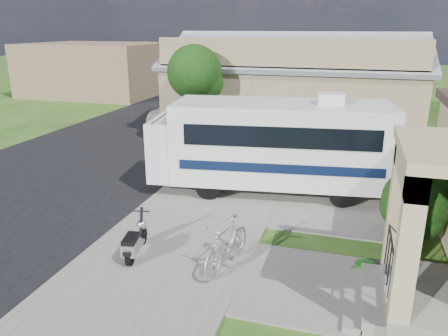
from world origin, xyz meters
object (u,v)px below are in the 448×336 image
(shrub, at_px, (419,198))
(bicycle, at_px, (227,246))
(scooter, at_px, (135,241))
(garden_hose, at_px, (365,269))
(van, at_px, (213,93))
(motorhome, at_px, (272,143))
(pickup_truck, at_px, (181,112))

(shrub, relative_size, bicycle, 1.18)
(bicycle, bearing_deg, scooter, -163.97)
(bicycle, bearing_deg, garden_hose, 26.21)
(van, bearing_deg, motorhome, -57.72)
(bicycle, xyz_separation_m, pickup_truck, (-6.68, 13.84, 0.18))
(scooter, xyz_separation_m, bicycle, (2.24, 0.14, 0.14))
(bicycle, bearing_deg, shrub, 45.41)
(pickup_truck, distance_m, van, 6.90)
(van, height_order, garden_hose, van)
(shrub, bearing_deg, scooter, -155.93)
(motorhome, xyz_separation_m, van, (-7.10, 15.54, -0.87))
(motorhome, relative_size, shrub, 3.45)
(bicycle, xyz_separation_m, van, (-7.09, 20.73, 0.23))
(van, bearing_deg, shrub, -50.05)
(van, distance_m, garden_hose, 22.41)
(motorhome, height_order, scooter, motorhome)
(garden_hose, bearing_deg, bicycle, -166.22)
(shrub, distance_m, pickup_truck, 15.57)
(shrub, bearing_deg, garden_hose, -121.23)
(bicycle, relative_size, van, 0.35)
(shrub, relative_size, scooter, 1.54)
(scooter, distance_m, van, 21.43)
(bicycle, distance_m, pickup_truck, 15.37)
(shrub, xyz_separation_m, pickup_truck, (-10.92, 11.09, -0.41))
(motorhome, bearing_deg, garden_hose, -63.77)
(shrub, xyz_separation_m, van, (-11.33, 17.97, -0.36))
(pickup_truck, bearing_deg, shrub, 126.12)
(shrub, relative_size, van, 0.41)
(motorhome, xyz_separation_m, garden_hose, (3.01, -4.45, -1.59))
(shrub, bearing_deg, pickup_truck, 134.58)
(motorhome, relative_size, scooter, 5.30)
(motorhome, height_order, van, motorhome)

